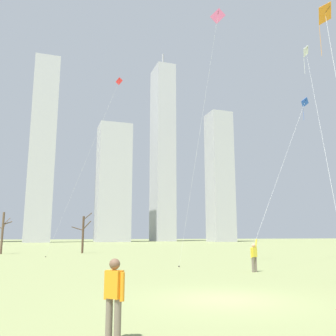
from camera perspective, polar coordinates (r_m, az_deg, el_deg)
The scene contains 12 objects.
ground_plane at distance 12.89m, azimuth 9.04°, elevation -19.70°, with size 400.00×400.00×0.00m, color #848E56.
kite_flyer_midfield_left_blue at distance 23.58m, azimuth 14.70°, elevation -9.09°, with size 10.60×6.80×14.30m.
kite_flyer_foreground_right_white at distance 20.63m, azimuth 24.45°, elevation -5.23°, with size 7.74×9.97×17.82m.
bystander_far_off_by_trees at distance 7.74m, azimuth -8.48°, elevation -19.16°, with size 0.37×0.42×1.62m.
distant_kite_low_near_trees_red at distance 39.12m, azimuth -9.16°, elevation 9.87°, with size 6.72×2.84×18.57m.
distant_kite_drifting_right_pink at distance 30.40m, azimuth 7.46°, elevation 20.54°, with size 3.88×0.60×19.66m.
bare_tree_leftmost at distance 45.40m, azimuth -13.17°, elevation -9.86°, with size 2.24×1.61×4.75m.
bare_tree_far_right_edge at distance 46.43m, azimuth -24.51°, elevation -9.07°, with size 1.78×2.02×4.74m.
skyline_tall_tower at distance 124.75m, azimuth -8.58°, elevation -2.21°, with size 10.91×9.57×39.79m.
skyline_mid_tower_right at distance 128.21m, azimuth 8.12°, elevation -1.22°, with size 7.72×8.06×45.23m.
skyline_squat_block at distance 140.01m, azimuth -0.85°, elevation 2.67°, with size 7.18×11.19×74.41m.
skyline_wide_slab at distance 120.73m, azimuth -19.07°, elevation 3.30°, with size 7.79×5.10×59.51m.
Camera 1 is at (-5.80, -11.32, 2.08)m, focal length 38.84 mm.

